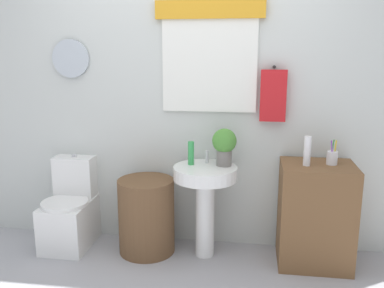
{
  "coord_description": "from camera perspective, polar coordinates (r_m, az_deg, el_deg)",
  "views": [
    {
      "loc": [
        0.52,
        -2.22,
        1.62
      ],
      "look_at": [
        0.08,
        0.8,
        0.93
      ],
      "focal_mm": 38.71,
      "sensor_mm": 36.0,
      "label": 1
    }
  ],
  "objects": [
    {
      "name": "back_wall",
      "position": [
        3.42,
        -0.43,
        7.44
      ],
      "size": [
        4.4,
        0.18,
        2.6
      ],
      "color": "silver",
      "rests_on": "ground_plane"
    },
    {
      "name": "toilet",
      "position": [
        3.7,
        -16.37,
        -8.99
      ],
      "size": [
        0.38,
        0.51,
        0.76
      ],
      "color": "white",
      "rests_on": "ground_plane"
    },
    {
      "name": "laundry_hamper",
      "position": [
        3.44,
        -6.29,
        -9.81
      ],
      "size": [
        0.45,
        0.45,
        0.61
      ],
      "primitive_type": "cylinder",
      "color": "brown",
      "rests_on": "ground_plane"
    },
    {
      "name": "pedestal_sink",
      "position": [
        3.27,
        1.83,
        -6.3
      ],
      "size": [
        0.5,
        0.5,
        0.74
      ],
      "color": "white",
      "rests_on": "ground_plane"
    },
    {
      "name": "faucet",
      "position": [
        3.32,
        2.09,
        -1.77
      ],
      "size": [
        0.03,
        0.03,
        0.1
      ],
      "primitive_type": "cylinder",
      "color": "silver",
      "rests_on": "pedestal_sink"
    },
    {
      "name": "wooden_cabinet",
      "position": [
        3.35,
        16.62,
        -9.31
      ],
      "size": [
        0.54,
        0.44,
        0.8
      ],
      "primitive_type": "cube",
      "color": "brown",
      "rests_on": "ground_plane"
    },
    {
      "name": "soap_bottle",
      "position": [
        3.25,
        -0.14,
        -1.26
      ],
      "size": [
        0.05,
        0.05,
        0.19
      ],
      "primitive_type": "cylinder",
      "color": "green",
      "rests_on": "pedestal_sink"
    },
    {
      "name": "potted_plant",
      "position": [
        3.22,
        4.47,
        -0.03
      ],
      "size": [
        0.19,
        0.19,
        0.29
      ],
      "color": "slate",
      "rests_on": "pedestal_sink"
    },
    {
      "name": "lotion_bottle",
      "position": [
        3.14,
        15.6,
        -0.94
      ],
      "size": [
        0.05,
        0.05,
        0.22
      ],
      "primitive_type": "cylinder",
      "color": "white",
      "rests_on": "wooden_cabinet"
    },
    {
      "name": "toothbrush_cup",
      "position": [
        3.24,
        18.75,
        -1.76
      ],
      "size": [
        0.08,
        0.08,
        0.19
      ],
      "color": "silver",
      "rests_on": "wooden_cabinet"
    }
  ]
}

